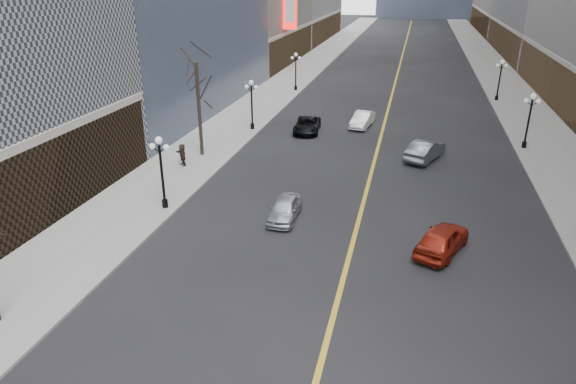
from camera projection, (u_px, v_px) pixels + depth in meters
The scene contains 15 objects.
sidewalk_east at pixel (511, 94), 61.84m from camera, with size 6.00×230.00×0.15m, color gray.
sidewalk_west at pixel (286, 84), 67.95m from camera, with size 6.00×230.00×0.15m, color gray.
lane_line at pixel (397, 75), 73.86m from camera, with size 0.25×200.00×0.02m, color gold.
streetlamp_east_2 at pixel (530, 115), 41.54m from camera, with size 1.26×0.44×4.52m.
streetlamp_east_3 at pixel (500, 76), 57.64m from camera, with size 1.26×0.44×4.52m.
streetlamp_west_1 at pixel (161, 165), 30.59m from camera, with size 1.26×0.44×4.52m.
streetlamp_west_2 at pixel (252, 100), 46.69m from camera, with size 1.26×0.44×4.52m.
streetlamp_west_3 at pixel (296, 68), 62.79m from camera, with size 1.26×0.44×4.52m.
tree_west_far at pixel (197, 78), 38.60m from camera, with size 3.60×3.60×7.92m.
car_nb_near at pixel (285, 209), 30.25m from camera, with size 1.55×3.85×1.31m, color #B9BCC1.
car_nb_mid at pixel (362, 120), 48.67m from camera, with size 1.50×4.30×1.42m, color white.
car_nb_far at pixel (307, 125), 47.05m from camera, with size 2.21×4.79×1.33m, color black.
car_sb_mid at pixel (442, 239), 26.58m from camera, with size 1.77×4.40×1.50m, color maroon.
car_sb_far at pixel (425, 150), 39.96m from camera, with size 1.65×4.75×1.56m, color #545A5C.
ped_west_far at pixel (182, 155), 38.31m from camera, with size 1.56×0.45×1.68m, color #32261B.
Camera 1 is at (2.39, 3.83, 13.38)m, focal length 32.00 mm.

